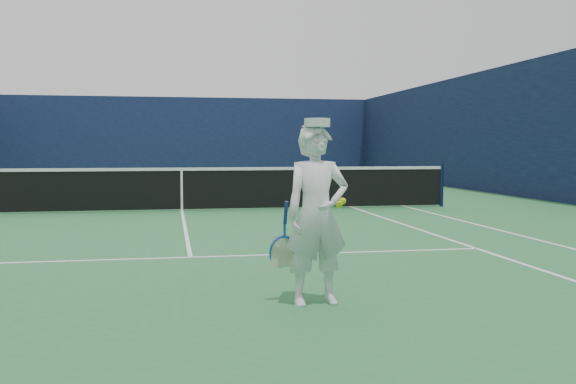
# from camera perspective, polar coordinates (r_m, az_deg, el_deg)

# --- Properties ---
(ground) EXTENTS (80.00, 80.00, 0.00)m
(ground) POSITION_cam_1_polar(r_m,az_deg,el_deg) (15.06, -9.41, -1.67)
(ground) COLOR #286A38
(ground) RESTS_ON ground
(court_markings) EXTENTS (11.03, 23.83, 0.01)m
(court_markings) POSITION_cam_1_polar(r_m,az_deg,el_deg) (15.06, -9.41, -1.66)
(court_markings) COLOR white
(court_markings) RESTS_ON ground
(windscreen_fence) EXTENTS (20.12, 36.12, 4.00)m
(windscreen_fence) POSITION_cam_1_polar(r_m,az_deg,el_deg) (14.99, -9.49, 5.95)
(windscreen_fence) COLOR #101A3C
(windscreen_fence) RESTS_ON ground
(tennis_net) EXTENTS (12.88, 0.09, 1.07)m
(tennis_net) POSITION_cam_1_polar(r_m,az_deg,el_deg) (15.01, -9.43, 0.43)
(tennis_net) COLOR #141E4C
(tennis_net) RESTS_ON ground
(tennis_player) EXTENTS (0.78, 0.47, 1.74)m
(tennis_player) POSITION_cam_1_polar(r_m,az_deg,el_deg) (6.00, 2.57, -1.99)
(tennis_player) COLOR white
(tennis_player) RESTS_ON ground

